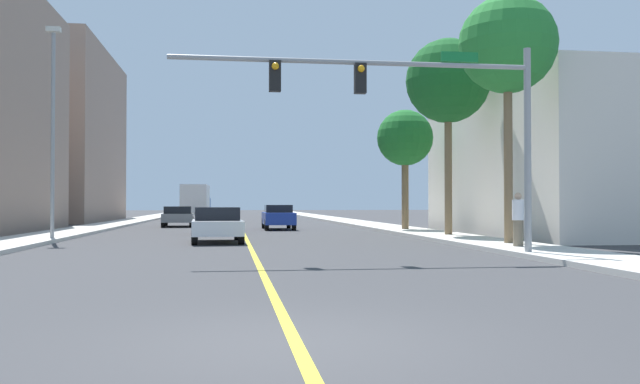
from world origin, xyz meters
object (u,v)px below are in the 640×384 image
palm_near (508,46)px  car_silver (217,220)px  car_gray (178,216)px  palm_far (405,139)px  palm_mid (448,82)px  car_blue (278,217)px  delivery_truck (196,201)px  car_white (217,224)px  pedestrian (518,219)px  traffic_signal_mast (418,101)px  street_lamp (53,121)px

palm_near → car_silver: (-10.35, 11.20, -6.39)m
car_gray → car_silver: 11.07m
palm_far → palm_mid: bearing=-87.6°
car_blue → delivery_truck: delivery_truck is taller
car_white → palm_far: bearing=37.8°
car_white → pedestrian: pedestrian is taller
palm_mid → car_gray: (-13.07, 15.68, -6.28)m
traffic_signal_mast → palm_near: palm_near is taller
traffic_signal_mast → car_gray: traffic_signal_mast is taller
palm_near → palm_far: palm_near is taller
traffic_signal_mast → palm_far: palm_far is taller
palm_near → palm_mid: size_ratio=1.00×
car_gray → car_white: 18.02m
car_gray → car_silver: bearing=-77.9°
street_lamp → car_gray: 16.84m
street_lamp → delivery_truck: size_ratio=1.20×
car_white → delivery_truck: size_ratio=0.57×
street_lamp → palm_mid: bearing=0.6°
delivery_truck → pedestrian: (12.46, -42.85, -0.70)m
pedestrian → delivery_truck: bearing=-20.0°
traffic_signal_mast → street_lamp: street_lamp is taller
pedestrian → car_gray: bearing=-8.1°
traffic_signal_mast → pedestrian: 5.73m
car_silver → palm_mid: bearing=-27.9°
street_lamp → car_blue: street_lamp is taller
car_gray → car_blue: 8.22m
car_silver → pedestrian: size_ratio=2.22×
palm_mid → car_silver: bearing=154.3°
car_white → car_silver: car_white is taller
palm_far → car_gray: 16.49m
car_white → car_silver: bearing=88.7°
street_lamp → pedestrian: street_lamp is taller
palm_near → car_white: bearing=158.0°
delivery_truck → pedestrian: bearing=-72.4°
car_blue → palm_far: bearing=-31.4°
car_gray → delivery_truck: bearing=87.2°
car_silver → pedestrian: bearing=-54.9°
palm_near → palm_far: size_ratio=1.35×
palm_near → palm_far: 12.67m
street_lamp → delivery_truck: bearing=83.5°
car_silver → delivery_truck: bearing=92.7°
street_lamp → palm_mid: size_ratio=0.98×
palm_mid → pedestrian: palm_mid is taller
palm_mid → car_white: size_ratio=2.12×
palm_near → car_blue: palm_near is taller
traffic_signal_mast → car_silver: size_ratio=2.66×
car_white → palm_mid: bearing=9.4°
palm_near → car_white: size_ratio=2.11×
car_blue → delivery_truck: (-6.03, 24.57, 0.97)m
palm_far → car_silver: 11.03m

